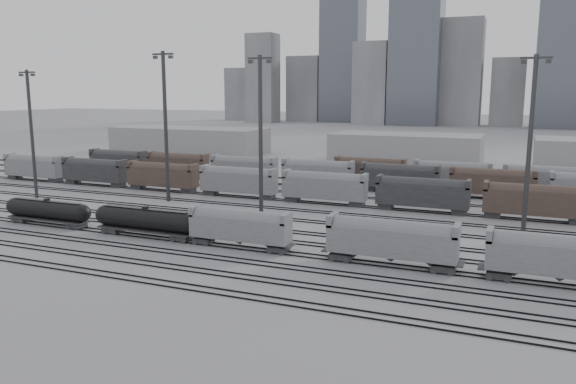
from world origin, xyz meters
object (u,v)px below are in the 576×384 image
at_px(tank_car_b, 146,220).
at_px(hopper_car_a, 240,225).
at_px(hopper_car_b, 392,238).
at_px(tank_car_a, 48,210).
at_px(light_mast_c, 261,134).
at_px(hopper_car_c, 562,256).
at_px(light_mast_a, 32,131).

xyz_separation_m(tank_car_b, hopper_car_a, (14.34, -0.00, 0.61)).
bearing_deg(tank_car_b, hopper_car_b, 0.00).
bearing_deg(tank_car_a, hopper_car_a, -0.00).
distance_m(tank_car_a, light_mast_c, 33.49).
height_order(tank_car_a, hopper_car_c, hopper_car_c).
height_order(hopper_car_a, light_mast_c, light_mast_c).
bearing_deg(hopper_car_a, hopper_car_c, 0.00).
relative_size(tank_car_b, hopper_car_c, 1.13).
distance_m(hopper_car_a, light_mast_c, 19.40).
bearing_deg(tank_car_b, light_mast_c, 58.27).
distance_m(hopper_car_b, light_mast_c, 30.27).
relative_size(hopper_car_a, light_mast_c, 0.54).
bearing_deg(hopper_car_c, tank_car_a, 180.00).
relative_size(tank_car_b, hopper_car_a, 1.23).
distance_m(light_mast_a, light_mast_c, 46.21).
distance_m(tank_car_b, light_mast_c, 21.55).
height_order(hopper_car_a, light_mast_a, light_mast_a).
distance_m(hopper_car_c, light_mast_c, 45.17).
height_order(tank_car_b, light_mast_a, light_mast_a).
distance_m(hopper_car_b, hopper_car_c, 17.31).
xyz_separation_m(hopper_car_b, hopper_car_c, (17.31, 0.00, -0.04)).
height_order(light_mast_a, light_mast_c, light_mast_c).
distance_m(tank_car_a, light_mast_a, 26.48).
height_order(hopper_car_a, hopper_car_b, hopper_car_b).
relative_size(tank_car_b, light_mast_a, 0.70).
bearing_deg(tank_car_b, light_mast_a, 156.81).
xyz_separation_m(hopper_car_b, light_mast_c, (-23.81, 15.84, 9.95)).
relative_size(tank_car_a, hopper_car_b, 1.05).
bearing_deg(hopper_car_c, light_mast_a, 169.87).
bearing_deg(light_mast_c, hopper_car_a, -73.99).
xyz_separation_m(tank_car_b, hopper_car_b, (33.60, 0.00, 0.90)).
distance_m(hopper_car_c, light_mast_a, 89.17).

